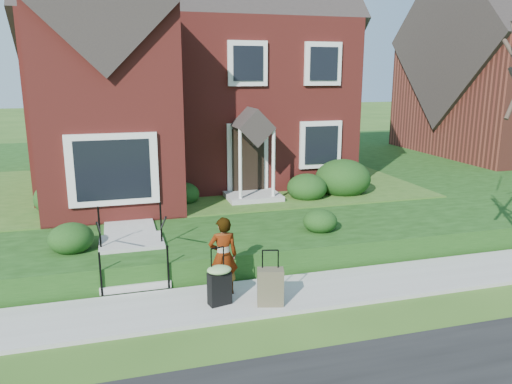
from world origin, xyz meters
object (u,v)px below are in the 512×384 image
object	(u,v)px
suitcase_black	(219,283)
front_steps	(133,256)
woman	(223,256)
suitcase_olive	(270,287)

from	to	relation	value
suitcase_black	front_steps	bearing A→B (deg)	113.61
woman	suitcase_olive	bearing A→B (deg)	137.33
suitcase_black	suitcase_olive	size ratio (longest dim) A/B	1.04
woman	suitcase_black	distance (m)	0.59
suitcase_black	woman	bearing A→B (deg)	55.06
front_steps	suitcase_olive	world-z (taller)	front_steps
woman	suitcase_black	bearing A→B (deg)	70.30
front_steps	suitcase_olive	bearing A→B (deg)	-43.23
front_steps	suitcase_black	world-z (taller)	front_steps
front_steps	suitcase_olive	distance (m)	3.30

